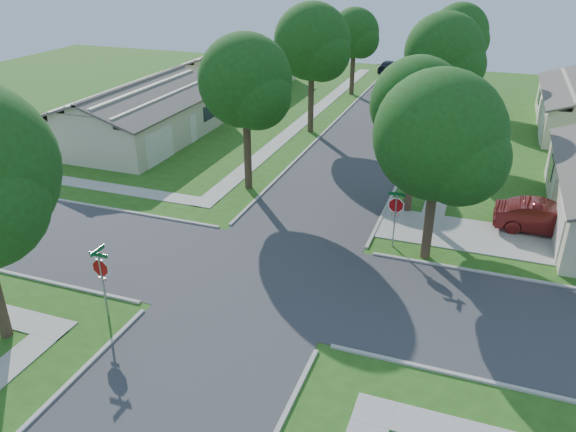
{
  "coord_description": "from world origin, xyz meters",
  "views": [
    {
      "loc": [
        8.04,
        -19.26,
        13.01
      ],
      "look_at": [
        -0.02,
        2.99,
        1.6
      ],
      "focal_mm": 35.0,
      "sensor_mm": 36.0,
      "label": 1
    }
  ],
  "objects_px": {
    "stop_sign_sw": "(101,271)",
    "car_curb_west": "(389,67)",
    "stop_sign_ne": "(396,208)",
    "tree_w_near": "(246,85)",
    "tree_e_mid": "(445,56)",
    "tree_e_near": "(418,109)",
    "house_nw_near": "(140,119)",
    "car_curb_east": "(411,95)",
    "tree_e_far": "(460,35)",
    "tree_w_far": "(355,35)",
    "house_nw_far": "(237,74)",
    "car_driveway": "(544,218)",
    "tree_ne_corner": "(440,141)",
    "tree_w_mid": "(313,45)"
  },
  "relations": [
    {
      "from": "house_nw_far",
      "to": "house_nw_near",
      "type": "bearing_deg",
      "value": -90.0
    },
    {
      "from": "tree_e_far",
      "to": "tree_w_near",
      "type": "distance_m",
      "value": 26.71
    },
    {
      "from": "house_nw_near",
      "to": "tree_w_mid",
      "type": "bearing_deg",
      "value": 27.9
    },
    {
      "from": "tree_ne_corner",
      "to": "car_curb_west",
      "type": "xyz_separation_m",
      "value": [
        -9.56,
        41.35,
        -4.94
      ]
    },
    {
      "from": "stop_sign_ne",
      "to": "car_curb_west",
      "type": "xyz_separation_m",
      "value": [
        -7.9,
        40.86,
        -1.38
      ]
    },
    {
      "from": "tree_w_far",
      "to": "tree_w_near",
      "type": "bearing_deg",
      "value": -89.99
    },
    {
      "from": "stop_sign_ne",
      "to": "tree_w_near",
      "type": "relative_size",
      "value": 0.33
    },
    {
      "from": "house_nw_near",
      "to": "car_curb_west",
      "type": "relative_size",
      "value": 3.01
    },
    {
      "from": "stop_sign_ne",
      "to": "tree_w_mid",
      "type": "height_order",
      "value": "tree_w_mid"
    },
    {
      "from": "tree_e_mid",
      "to": "tree_w_mid",
      "type": "relative_size",
      "value": 0.96
    },
    {
      "from": "stop_sign_sw",
      "to": "tree_w_far",
      "type": "relative_size",
      "value": 0.37
    },
    {
      "from": "stop_sign_ne",
      "to": "house_nw_near",
      "type": "distance_m",
      "value": 23.12
    },
    {
      "from": "tree_e_near",
      "to": "car_curb_east",
      "type": "xyz_separation_m",
      "value": [
        -3.55,
        23.83,
        -4.95
      ]
    },
    {
      "from": "stop_sign_ne",
      "to": "tree_e_far",
      "type": "height_order",
      "value": "tree_e_far"
    },
    {
      "from": "stop_sign_ne",
      "to": "tree_w_near",
      "type": "xyz_separation_m",
      "value": [
        -9.34,
        4.31,
        4.08
      ]
    },
    {
      "from": "tree_w_far",
      "to": "car_curb_east",
      "type": "bearing_deg",
      "value": -11.33
    },
    {
      "from": "tree_e_mid",
      "to": "tree_e_far",
      "type": "distance_m",
      "value": 13.0
    },
    {
      "from": "tree_e_far",
      "to": "tree_w_near",
      "type": "relative_size",
      "value": 0.97
    },
    {
      "from": "stop_sign_ne",
      "to": "tree_e_mid",
      "type": "distance_m",
      "value": 16.84
    },
    {
      "from": "tree_w_far",
      "to": "stop_sign_sw",
      "type": "bearing_deg",
      "value": -90.07
    },
    {
      "from": "stop_sign_ne",
      "to": "house_nw_near",
      "type": "xyz_separation_m",
      "value": [
        -20.69,
        10.3,
        -0.51
      ]
    },
    {
      "from": "tree_e_near",
      "to": "car_curb_west",
      "type": "relative_size",
      "value": 1.83
    },
    {
      "from": "stop_sign_ne",
      "to": "house_nw_far",
      "type": "distance_m",
      "value": 34.26
    },
    {
      "from": "tree_w_mid",
      "to": "house_nw_near",
      "type": "distance_m",
      "value": 13.77
    },
    {
      "from": "tree_e_far",
      "to": "house_nw_near",
      "type": "bearing_deg",
      "value": -137.5
    },
    {
      "from": "stop_sign_sw",
      "to": "stop_sign_ne",
      "type": "distance_m",
      "value": 13.29
    },
    {
      "from": "tree_e_mid",
      "to": "house_nw_far",
      "type": "relative_size",
      "value": 0.68
    },
    {
      "from": "stop_sign_sw",
      "to": "house_nw_far",
      "type": "distance_m",
      "value": 38.4
    },
    {
      "from": "stop_sign_ne",
      "to": "tree_w_far",
      "type": "height_order",
      "value": "tree_w_far"
    },
    {
      "from": "tree_e_far",
      "to": "house_nw_near",
      "type": "xyz_separation_m",
      "value": [
        -20.75,
        -19.01,
        -4.46
      ]
    },
    {
      "from": "house_nw_near",
      "to": "car_curb_west",
      "type": "xyz_separation_m",
      "value": [
        12.79,
        30.56,
        -0.86
      ]
    },
    {
      "from": "tree_e_far",
      "to": "tree_w_far",
      "type": "xyz_separation_m",
      "value": [
        -9.4,
        -0.0,
        -0.47
      ]
    },
    {
      "from": "tree_e_near",
      "to": "stop_sign_ne",
      "type": "bearing_deg",
      "value": -90.68
    },
    {
      "from": "tree_e_near",
      "to": "car_curb_west",
      "type": "bearing_deg",
      "value": 102.27
    },
    {
      "from": "car_driveway",
      "to": "car_curb_west",
      "type": "bearing_deg",
      "value": 21.01
    },
    {
      "from": "tree_e_mid",
      "to": "tree_e_near",
      "type": "bearing_deg",
      "value": -90.03
    },
    {
      "from": "car_curb_east",
      "to": "stop_sign_sw",
      "type": "bearing_deg",
      "value": -95.67
    },
    {
      "from": "car_driveway",
      "to": "tree_e_near",
      "type": "bearing_deg",
      "value": 86.67
    },
    {
      "from": "tree_w_mid",
      "to": "tree_ne_corner",
      "type": "bearing_deg",
      "value": -56.78
    },
    {
      "from": "car_curb_west",
      "to": "tree_w_far",
      "type": "bearing_deg",
      "value": 87.68
    },
    {
      "from": "tree_e_far",
      "to": "stop_sign_ne",
      "type": "bearing_deg",
      "value": -90.1
    },
    {
      "from": "tree_e_near",
      "to": "tree_w_mid",
      "type": "height_order",
      "value": "tree_w_mid"
    },
    {
      "from": "stop_sign_sw",
      "to": "house_nw_near",
      "type": "height_order",
      "value": "house_nw_near"
    },
    {
      "from": "stop_sign_sw",
      "to": "tree_w_far",
      "type": "height_order",
      "value": "tree_w_far"
    },
    {
      "from": "tree_w_near",
      "to": "car_curb_west",
      "type": "relative_size",
      "value": 1.99
    },
    {
      "from": "stop_sign_sw",
      "to": "car_curb_west",
      "type": "bearing_deg",
      "value": 88.29
    },
    {
      "from": "car_curb_west",
      "to": "tree_e_mid",
      "type": "bearing_deg",
      "value": 112.8
    },
    {
      "from": "tree_ne_corner",
      "to": "house_nw_far",
      "type": "distance_m",
      "value": 35.9
    },
    {
      "from": "tree_w_far",
      "to": "tree_w_mid",
      "type": "bearing_deg",
      "value": -89.95
    },
    {
      "from": "tree_e_mid",
      "to": "car_driveway",
      "type": "xyz_separation_m",
      "value": [
        6.74,
        -12.31,
        -5.46
      ]
    }
  ]
}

